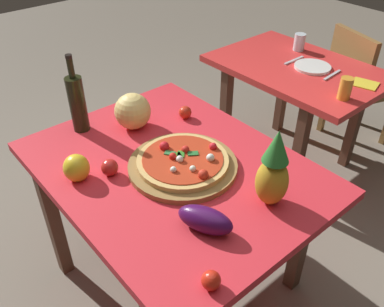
# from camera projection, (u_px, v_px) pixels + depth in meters

# --- Properties ---
(ground_plane) EXTENTS (10.00, 10.00, 0.00)m
(ground_plane) POSITION_uv_depth(u_px,v_px,m) (177.00, 276.00, 2.13)
(ground_plane) COLOR gray
(display_table) EXTENTS (1.22, 0.93, 0.73)m
(display_table) POSITION_uv_depth(u_px,v_px,m) (174.00, 181.00, 1.74)
(display_table) COLOR #553325
(display_table) RESTS_ON ground_plane
(background_table) EXTENTS (1.04, 0.71, 0.73)m
(background_table) POSITION_uv_depth(u_px,v_px,m) (296.00, 82.00, 2.56)
(background_table) COLOR #553325
(background_table) RESTS_ON ground_plane
(dining_chair) EXTENTS (0.51, 0.51, 0.85)m
(dining_chair) POSITION_uv_depth(u_px,v_px,m) (357.00, 82.00, 2.88)
(dining_chair) COLOR olive
(dining_chair) RESTS_ON ground_plane
(pizza_board) EXTENTS (0.45, 0.45, 0.02)m
(pizza_board) POSITION_uv_depth(u_px,v_px,m) (183.00, 165.00, 1.67)
(pizza_board) COLOR olive
(pizza_board) RESTS_ON display_table
(pizza) EXTENTS (0.38, 0.38, 0.06)m
(pizza) POSITION_uv_depth(u_px,v_px,m) (183.00, 160.00, 1.66)
(pizza) COLOR #DCAE60
(pizza) RESTS_ON pizza_board
(wine_bottle) EXTENTS (0.08, 0.08, 0.37)m
(wine_bottle) POSITION_uv_depth(u_px,v_px,m) (77.00, 103.00, 1.84)
(wine_bottle) COLOR black
(wine_bottle) RESTS_ON display_table
(pineapple_left) EXTENTS (0.12, 0.12, 0.32)m
(pineapple_left) POSITION_uv_depth(u_px,v_px,m) (273.00, 172.00, 1.43)
(pineapple_left) COLOR #BC9123
(pineapple_left) RESTS_ON display_table
(melon) EXTENTS (0.17, 0.17, 0.17)m
(melon) POSITION_uv_depth(u_px,v_px,m) (133.00, 111.00, 1.88)
(melon) COLOR #EECD74
(melon) RESTS_ON display_table
(bell_pepper) EXTENTS (0.10, 0.10, 0.11)m
(bell_pepper) POSITION_uv_depth(u_px,v_px,m) (77.00, 168.00, 1.60)
(bell_pepper) COLOR yellow
(bell_pepper) RESTS_ON display_table
(eggplant) EXTENTS (0.22, 0.16, 0.09)m
(eggplant) POSITION_uv_depth(u_px,v_px,m) (205.00, 220.00, 1.38)
(eggplant) COLOR #3F1048
(eggplant) RESTS_ON display_table
(tomato_at_corner) EXTENTS (0.06, 0.06, 0.06)m
(tomato_at_corner) POSITION_uv_depth(u_px,v_px,m) (211.00, 280.00, 1.20)
(tomato_at_corner) COLOR red
(tomato_at_corner) RESTS_ON display_table
(tomato_by_bottle) EXTENTS (0.06, 0.06, 0.06)m
(tomato_by_bottle) POSITION_uv_depth(u_px,v_px,m) (185.00, 112.00, 1.98)
(tomato_by_bottle) COLOR red
(tomato_by_bottle) RESTS_ON display_table
(tomato_beside_pepper) EXTENTS (0.07, 0.07, 0.07)m
(tomato_beside_pepper) POSITION_uv_depth(u_px,v_px,m) (110.00, 167.00, 1.63)
(tomato_beside_pepper) COLOR red
(tomato_beside_pepper) RESTS_ON display_table
(drinking_glass_juice) EXTENTS (0.07, 0.07, 0.12)m
(drinking_glass_juice) POSITION_uv_depth(u_px,v_px,m) (345.00, 88.00, 2.12)
(drinking_glass_juice) COLOR orange
(drinking_glass_juice) RESTS_ON background_table
(drinking_glass_water) EXTENTS (0.07, 0.07, 0.11)m
(drinking_glass_water) POSITION_uv_depth(u_px,v_px,m) (299.00, 42.00, 2.66)
(drinking_glass_water) COLOR silver
(drinking_glass_water) RESTS_ON background_table
(dinner_plate) EXTENTS (0.22, 0.22, 0.02)m
(dinner_plate) POSITION_uv_depth(u_px,v_px,m) (312.00, 67.00, 2.46)
(dinner_plate) COLOR white
(dinner_plate) RESTS_ON background_table
(fork_utensil) EXTENTS (0.02, 0.18, 0.01)m
(fork_utensil) POSITION_uv_depth(u_px,v_px,m) (294.00, 60.00, 2.55)
(fork_utensil) COLOR silver
(fork_utensil) RESTS_ON background_table
(knife_utensil) EXTENTS (0.03, 0.18, 0.01)m
(knife_utensil) POSITION_uv_depth(u_px,v_px,m) (332.00, 75.00, 2.38)
(knife_utensil) COLOR silver
(knife_utensil) RESTS_ON background_table
(napkin_folded) EXTENTS (0.17, 0.15, 0.01)m
(napkin_folded) POSITION_uv_depth(u_px,v_px,m) (365.00, 84.00, 2.29)
(napkin_folded) COLOR yellow
(napkin_folded) RESTS_ON background_table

